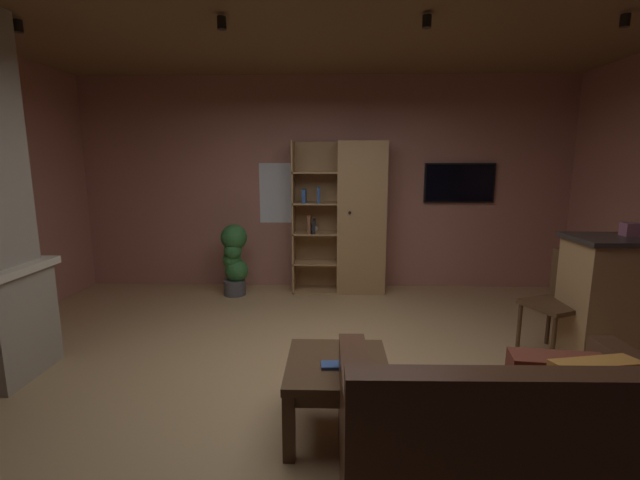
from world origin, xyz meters
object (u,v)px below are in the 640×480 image
(wall_mounted_tv, at_px, (459,183))
(potted_floor_plant, at_px, (234,258))
(coffee_table, at_px, (337,375))
(leather_couch, at_px, (507,441))
(table_book_0, at_px, (332,365))
(bookshelf_cabinet, at_px, (354,219))
(tissue_box, at_px, (630,229))
(dining_chair, at_px, (561,297))

(wall_mounted_tv, bearing_deg, potted_floor_plant, -171.75)
(wall_mounted_tv, bearing_deg, coffee_table, -116.85)
(leather_couch, relative_size, coffee_table, 2.40)
(leather_couch, bearing_deg, wall_mounted_tv, 78.14)
(table_book_0, relative_size, potted_floor_plant, 0.15)
(bookshelf_cabinet, bearing_deg, tissue_box, -41.52)
(tissue_box, distance_m, potted_floor_plant, 4.17)
(leather_couch, distance_m, wall_mounted_tv, 4.02)
(leather_couch, relative_size, potted_floor_plant, 1.79)
(dining_chair, bearing_deg, leather_couch, -123.58)
(tissue_box, bearing_deg, dining_chair, 170.96)
(potted_floor_plant, bearing_deg, bookshelf_cabinet, 7.91)
(coffee_table, distance_m, wall_mounted_tv, 3.79)
(table_book_0, bearing_deg, potted_floor_plant, 113.56)
(table_book_0, height_order, potted_floor_plant, potted_floor_plant)
(tissue_box, height_order, dining_chair, tissue_box)
(bookshelf_cabinet, relative_size, coffee_table, 2.85)
(bookshelf_cabinet, xyz_separation_m, potted_floor_plant, (-1.54, -0.21, -0.48))
(bookshelf_cabinet, distance_m, dining_chair, 2.58)
(bookshelf_cabinet, height_order, table_book_0, bookshelf_cabinet)
(coffee_table, bearing_deg, bookshelf_cabinet, 85.23)
(table_book_0, xyz_separation_m, potted_floor_plant, (-1.26, 2.89, 0.02))
(leather_couch, xyz_separation_m, dining_chair, (1.13, 1.70, 0.22))
(coffee_table, height_order, table_book_0, table_book_0)
(leather_couch, xyz_separation_m, table_book_0, (-0.88, 0.46, 0.16))
(dining_chair, height_order, wall_mounted_tv, wall_mounted_tv)
(coffee_table, distance_m, potted_floor_plant, 3.10)
(wall_mounted_tv, bearing_deg, table_book_0, -116.79)
(coffee_table, height_order, wall_mounted_tv, wall_mounted_tv)
(coffee_table, distance_m, table_book_0, 0.12)
(table_book_0, distance_m, potted_floor_plant, 3.15)
(bookshelf_cabinet, distance_m, potted_floor_plant, 1.63)
(table_book_0, xyz_separation_m, wall_mounted_tv, (1.67, 3.31, 0.96))
(bookshelf_cabinet, distance_m, table_book_0, 3.16)
(leather_couch, distance_m, coffee_table, 1.00)
(bookshelf_cabinet, relative_size, potted_floor_plant, 2.13)
(potted_floor_plant, bearing_deg, coffee_table, -65.41)
(leather_couch, bearing_deg, dining_chair, 56.42)
(bookshelf_cabinet, xyz_separation_m, tissue_box, (2.19, -1.94, 0.17))
(dining_chair, relative_size, wall_mounted_tv, 1.00)
(potted_floor_plant, bearing_deg, table_book_0, -66.44)
(bookshelf_cabinet, distance_m, wall_mounted_tv, 1.48)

